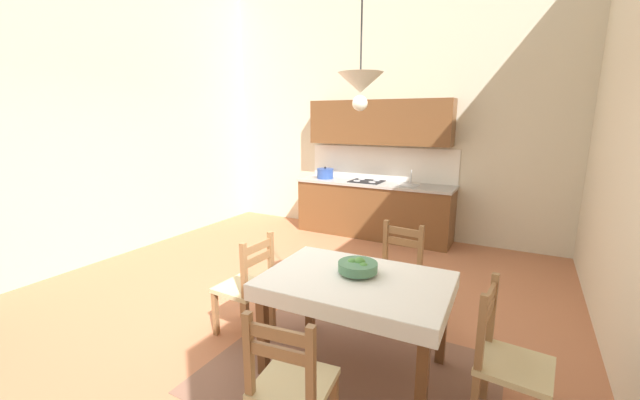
{
  "coord_description": "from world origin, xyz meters",
  "views": [
    {
      "loc": [
        2.15,
        -2.87,
        1.92
      ],
      "look_at": [
        0.14,
        0.84,
        1.01
      ],
      "focal_mm": 21.46,
      "sensor_mm": 36.0,
      "label": 1
    }
  ],
  "objects_px": {
    "dining_chair_kitchen_side": "(396,275)",
    "dining_chair_tv_side": "(247,287)",
    "fruit_bowl": "(358,267)",
    "pendant_lamp": "(360,84)",
    "kitchen_cabinetry": "(374,185)",
    "dining_chair_camera_side": "(291,386)",
    "dining_table": "(356,294)",
    "dining_chair_window_side": "(507,362)"
  },
  "relations": [
    {
      "from": "pendant_lamp",
      "to": "dining_table",
      "type": "bearing_deg",
      "value": -68.3
    },
    {
      "from": "dining_chair_tv_side",
      "to": "fruit_bowl",
      "type": "xyz_separation_m",
      "value": [
        1.04,
        0.07,
        0.37
      ]
    },
    {
      "from": "dining_table",
      "to": "fruit_bowl",
      "type": "bearing_deg",
      "value": 102.77
    },
    {
      "from": "kitchen_cabinetry",
      "to": "dining_chair_camera_side",
      "type": "xyz_separation_m",
      "value": [
        1.11,
        -4.25,
        -0.41
      ]
    },
    {
      "from": "pendant_lamp",
      "to": "dining_chair_tv_side",
      "type": "bearing_deg",
      "value": -173.31
    },
    {
      "from": "dining_chair_kitchen_side",
      "to": "dining_chair_window_side",
      "type": "distance_m",
      "value": 1.4
    },
    {
      "from": "dining_chair_tv_side",
      "to": "pendant_lamp",
      "type": "relative_size",
      "value": 1.16
    },
    {
      "from": "dining_chair_tv_side",
      "to": "dining_chair_kitchen_side",
      "type": "xyz_separation_m",
      "value": [
        1.09,
        0.89,
        0.0
      ]
    },
    {
      "from": "kitchen_cabinetry",
      "to": "dining_chair_tv_side",
      "type": "xyz_separation_m",
      "value": [
        0.06,
        -3.35,
        -0.41
      ]
    },
    {
      "from": "dining_chair_kitchen_side",
      "to": "fruit_bowl",
      "type": "relative_size",
      "value": 3.1
    },
    {
      "from": "dining_chair_kitchen_side",
      "to": "dining_chair_tv_side",
      "type": "bearing_deg",
      "value": -140.77
    },
    {
      "from": "kitchen_cabinetry",
      "to": "dining_chair_camera_side",
      "type": "relative_size",
      "value": 2.74
    },
    {
      "from": "pendant_lamp",
      "to": "kitchen_cabinetry",
      "type": "bearing_deg",
      "value": 108.23
    },
    {
      "from": "dining_chair_camera_side",
      "to": "dining_chair_window_side",
      "type": "height_order",
      "value": "same"
    },
    {
      "from": "dining_chair_camera_side",
      "to": "dining_chair_window_side",
      "type": "relative_size",
      "value": 1.0
    },
    {
      "from": "dining_chair_window_side",
      "to": "pendant_lamp",
      "type": "relative_size",
      "value": 1.16
    },
    {
      "from": "dining_table",
      "to": "dining_chair_tv_side",
      "type": "bearing_deg",
      "value": 179.52
    },
    {
      "from": "dining_chair_window_side",
      "to": "fruit_bowl",
      "type": "xyz_separation_m",
      "value": [
        -1.07,
        0.14,
        0.37
      ]
    },
    {
      "from": "dining_chair_camera_side",
      "to": "pendant_lamp",
      "type": "bearing_deg",
      "value": 92.45
    },
    {
      "from": "kitchen_cabinetry",
      "to": "dining_chair_kitchen_side",
      "type": "height_order",
      "value": "kitchen_cabinetry"
    },
    {
      "from": "dining_chair_camera_side",
      "to": "dining_chair_tv_side",
      "type": "distance_m",
      "value": 1.38
    },
    {
      "from": "dining_chair_camera_side",
      "to": "pendant_lamp",
      "type": "distance_m",
      "value": 1.99
    },
    {
      "from": "kitchen_cabinetry",
      "to": "pendant_lamp",
      "type": "distance_m",
      "value": 3.64
    },
    {
      "from": "kitchen_cabinetry",
      "to": "fruit_bowl",
      "type": "height_order",
      "value": "kitchen_cabinetry"
    },
    {
      "from": "dining_chair_tv_side",
      "to": "kitchen_cabinetry",
      "type": "bearing_deg",
      "value": 91.04
    },
    {
      "from": "dining_chair_tv_side",
      "to": "dining_chair_window_side",
      "type": "bearing_deg",
      "value": -2.1
    },
    {
      "from": "dining_chair_kitchen_side",
      "to": "pendant_lamp",
      "type": "distance_m",
      "value": 1.88
    },
    {
      "from": "dining_chair_tv_side",
      "to": "fruit_bowl",
      "type": "bearing_deg",
      "value": 3.61
    },
    {
      "from": "dining_table",
      "to": "dining_chair_window_side",
      "type": "distance_m",
      "value": 1.07
    },
    {
      "from": "kitchen_cabinetry",
      "to": "dining_table",
      "type": "bearing_deg",
      "value": -71.64
    },
    {
      "from": "dining_chair_window_side",
      "to": "fruit_bowl",
      "type": "relative_size",
      "value": 3.1
    },
    {
      "from": "kitchen_cabinetry",
      "to": "fruit_bowl",
      "type": "distance_m",
      "value": 3.46
    },
    {
      "from": "dining_chair_camera_side",
      "to": "dining_chair_kitchen_side",
      "type": "bearing_deg",
      "value": 88.53
    },
    {
      "from": "dining_table",
      "to": "dining_chair_camera_side",
      "type": "distance_m",
      "value": 0.91
    },
    {
      "from": "dining_chair_kitchen_side",
      "to": "pendant_lamp",
      "type": "relative_size",
      "value": 1.16
    },
    {
      "from": "dining_chair_window_side",
      "to": "kitchen_cabinetry",
      "type": "bearing_deg",
      "value": 122.33
    },
    {
      "from": "dining_chair_window_side",
      "to": "fruit_bowl",
      "type": "bearing_deg",
      "value": 172.41
    },
    {
      "from": "dining_chair_tv_side",
      "to": "dining_chair_window_side",
      "type": "distance_m",
      "value": 2.11
    },
    {
      "from": "kitchen_cabinetry",
      "to": "dining_chair_window_side",
      "type": "bearing_deg",
      "value": -57.67
    },
    {
      "from": "fruit_bowl",
      "to": "pendant_lamp",
      "type": "height_order",
      "value": "pendant_lamp"
    },
    {
      "from": "kitchen_cabinetry",
      "to": "dining_chair_kitchen_side",
      "type": "bearing_deg",
      "value": -64.85
    },
    {
      "from": "dining_table",
      "to": "dining_chair_camera_side",
      "type": "xyz_separation_m",
      "value": [
        -0.01,
        -0.89,
        -0.18
      ]
    }
  ]
}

